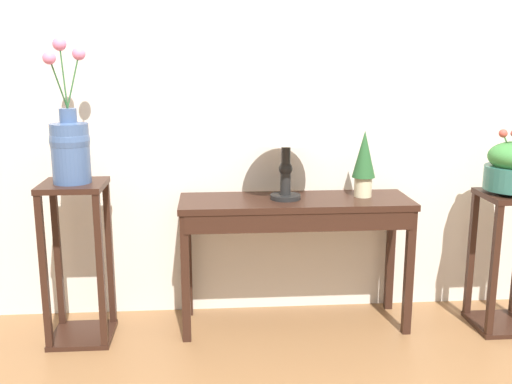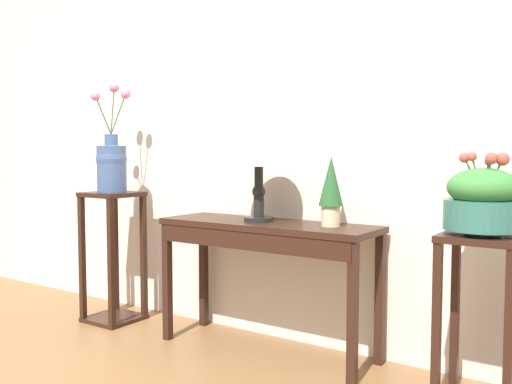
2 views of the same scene
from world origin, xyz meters
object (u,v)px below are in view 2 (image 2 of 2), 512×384
table_lamp (259,153)px  planter_bowl_wide_right (483,200)px  pedestal_stand_left (113,257)px  pedestal_stand_right (480,325)px  potted_plant_on_console (331,188)px  console_table (265,241)px  flower_vase_tall_left (112,161)px

table_lamp → planter_bowl_wide_right: (1.25, -0.13, -0.20)m
table_lamp → pedestal_stand_left: (-1.13, -0.09, -0.70)m
table_lamp → pedestal_stand_right: bearing=-5.9°
table_lamp → planter_bowl_wide_right: bearing=-5.9°
potted_plant_on_console → pedestal_stand_right: 0.99m
pedestal_stand_left → planter_bowl_wide_right: bearing=-0.9°
planter_bowl_wide_right → pedestal_stand_left: bearing=179.1°
pedestal_stand_left → console_table: bearing=3.1°
flower_vase_tall_left → pedestal_stand_right: flower_vase_tall_left is taller
console_table → potted_plant_on_console: (0.39, 0.05, 0.31)m
potted_plant_on_console → planter_bowl_wide_right: 0.82m
flower_vase_tall_left → console_table: bearing=3.0°
pedestal_stand_left → pedestal_stand_right: size_ratio=1.11×
console_table → potted_plant_on_console: size_ratio=3.44×
console_table → planter_bowl_wide_right: 1.23m
flower_vase_tall_left → planter_bowl_wide_right: flower_vase_tall_left is taller
console_table → potted_plant_on_console: potted_plant_on_console is taller
table_lamp → pedestal_stand_right: table_lamp is taller
potted_plant_on_console → flower_vase_tall_left: size_ratio=0.51×
potted_plant_on_console → planter_bowl_wide_right: (0.80, -0.16, -0.02)m
console_table → table_lamp: bearing=156.7°
console_table → flower_vase_tall_left: (-1.19, -0.06, 0.44)m
pedestal_stand_left → pedestal_stand_right: pedestal_stand_left is taller
pedestal_stand_left → table_lamp: bearing=4.5°
table_lamp → planter_bowl_wide_right: table_lamp is taller
pedestal_stand_right → planter_bowl_wide_right: size_ratio=2.24×
potted_plant_on_console → pedestal_stand_right: bearing=-11.0°
potted_plant_on_console → pedestal_stand_left: (-1.58, -0.12, -0.52)m
potted_plant_on_console → pedestal_stand_left: size_ratio=0.43×
pedestal_stand_right → planter_bowl_wide_right: (0.00, -0.00, 0.54)m
flower_vase_tall_left → planter_bowl_wide_right: bearing=-1.0°
potted_plant_on_console → flower_vase_tall_left: bearing=-175.8°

